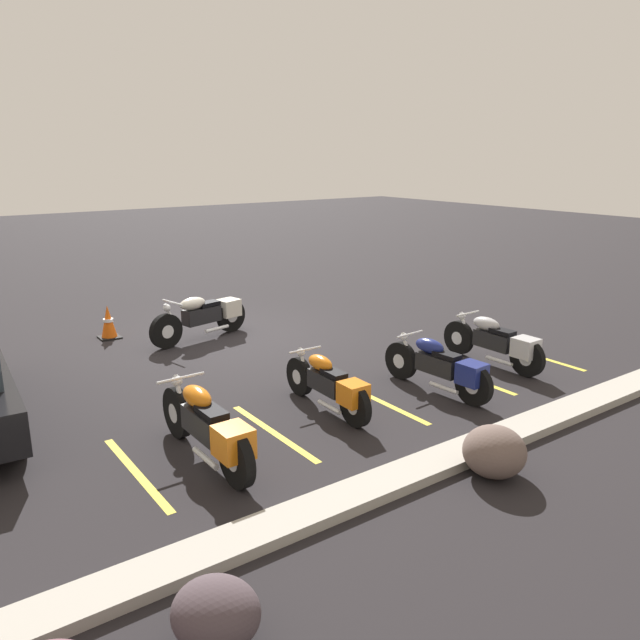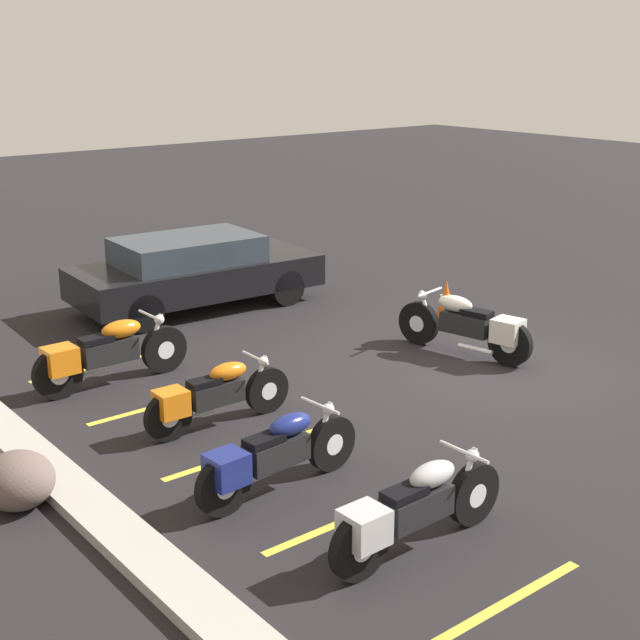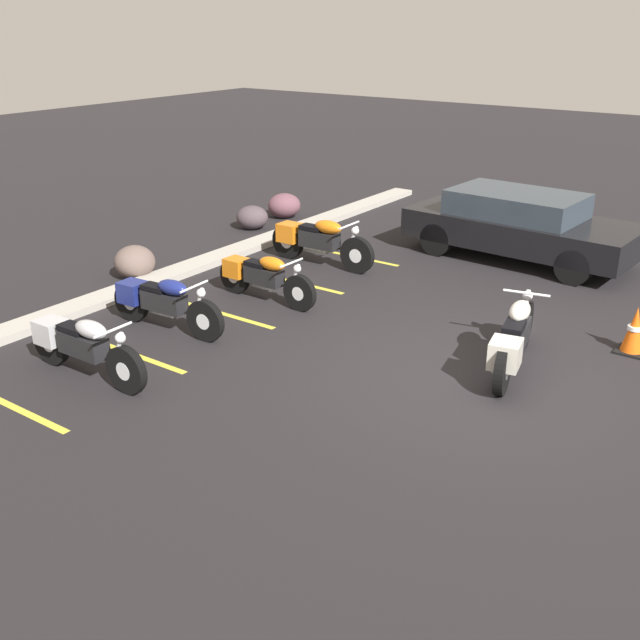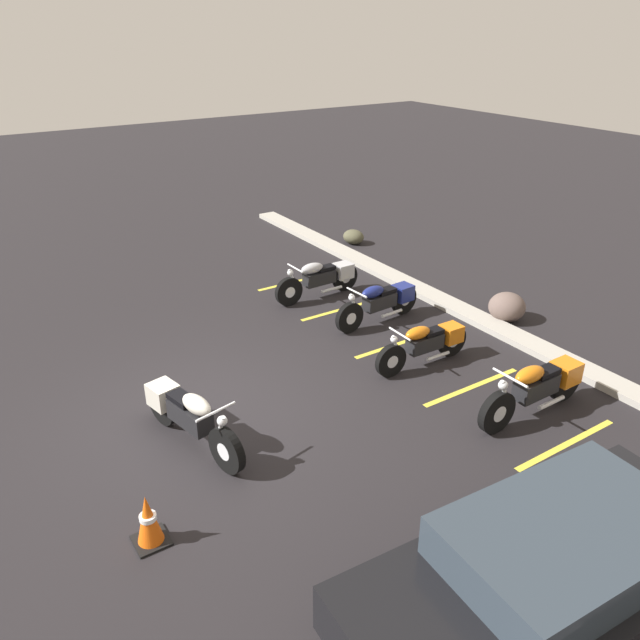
{
  "view_description": "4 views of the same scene",
  "coord_description": "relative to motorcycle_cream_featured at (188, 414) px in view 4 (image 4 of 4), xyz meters",
  "views": [
    {
      "loc": [
        5.63,
        10.71,
        3.61
      ],
      "look_at": [
        -0.63,
        1.99,
        0.72
      ],
      "focal_mm": 35.0,
      "sensor_mm": 36.0,
      "label": 1
    },
    {
      "loc": [
        -7.93,
        9.25,
        4.44
      ],
      "look_at": [
        0.6,
        2.4,
        1.07
      ],
      "focal_mm": 50.0,
      "sensor_mm": 36.0,
      "label": 2
    },
    {
      "loc": [
        -8.22,
        -3.53,
        4.39
      ],
      "look_at": [
        -0.68,
        1.88,
        0.59
      ],
      "focal_mm": 42.0,
      "sensor_mm": 36.0,
      "label": 3
    },
    {
      "loc": [
        7.74,
        -2.85,
        5.54
      ],
      "look_at": [
        -0.21,
        2.34,
        0.96
      ],
      "focal_mm": 35.0,
      "sensor_mm": 36.0,
      "label": 4
    }
  ],
  "objects": [
    {
      "name": "concrete_curb",
      "position": [
        -0.51,
        6.47,
        -0.41
      ],
      "size": [
        18.0,
        0.5,
        0.12
      ],
      "primitive_type": "cube",
      "color": "#A8A399",
      "rests_on": "ground"
    },
    {
      "name": "stall_line_1",
      "position": [
        -2.56,
        4.52,
        -0.47
      ],
      "size": [
        0.1,
        2.1,
        0.0
      ],
      "primitive_type": "cube",
      "color": "gold",
      "rests_on": "ground"
    },
    {
      "name": "ground",
      "position": [
        -0.51,
        0.38,
        -0.47
      ],
      "size": [
        60.0,
        60.0,
        0.0
      ],
      "primitive_type": "plane",
      "color": "black"
    },
    {
      "name": "stall_line_0",
      "position": [
        -4.43,
        4.52,
        -0.47
      ],
      "size": [
        0.1,
        2.1,
        0.0
      ],
      "primitive_type": "cube",
      "color": "gold",
      "rests_on": "ground"
    },
    {
      "name": "parked_bike_0",
      "position": [
        -3.37,
        4.5,
        -0.03
      ],
      "size": [
        0.59,
        2.11,
        0.83
      ],
      "rotation": [
        0.0,
        0.0,
        -1.55
      ],
      "color": "black",
      "rests_on": "ground"
    },
    {
      "name": "landscape_rock_2",
      "position": [
        -5.9,
        7.2,
        -0.27
      ],
      "size": [
        0.73,
        0.68,
        0.39
      ],
      "primitive_type": "ellipsoid",
      "rotation": [
        0.0,
        0.0,
        0.42
      ],
      "color": "#4C4B36",
      "rests_on": "ground"
    },
    {
      "name": "stall_line_2",
      "position": [
        -0.69,
        4.52,
        -0.47
      ],
      "size": [
        0.1,
        2.1,
        0.0
      ],
      "primitive_type": "cube",
      "color": "gold",
      "rests_on": "ground"
    },
    {
      "name": "parked_bike_3",
      "position": [
        2.24,
        4.8,
        0.0
      ],
      "size": [
        0.63,
        2.26,
        0.89
      ],
      "rotation": [
        0.0,
        0.0,
        -1.56
      ],
      "color": "black",
      "rests_on": "ground"
    },
    {
      "name": "traffic_cone",
      "position": [
        1.56,
        -1.14,
        -0.15
      ],
      "size": [
        0.4,
        0.4,
        0.68
      ],
      "color": "black",
      "rests_on": "ground"
    },
    {
      "name": "landscape_rock_3",
      "position": [
        -0.3,
        6.97,
        -0.17
      ],
      "size": [
        0.99,
        1.0,
        0.59
      ],
      "primitive_type": "ellipsoid",
      "rotation": [
        0.0,
        0.0,
        1.04
      ],
      "color": "brown",
      "rests_on": "ground"
    },
    {
      "name": "stall_line_4",
      "position": [
        3.04,
        4.52,
        -0.47
      ],
      "size": [
        0.1,
        2.1,
        0.0
      ],
      "primitive_type": "cube",
      "color": "gold",
      "rests_on": "ground"
    },
    {
      "name": "motorcycle_cream_featured",
      "position": [
        0.0,
        0.0,
        0.0
      ],
      "size": [
        2.22,
        0.81,
        0.88
      ],
      "rotation": [
        0.0,
        0.0,
        0.2
      ],
      "color": "black",
      "rests_on": "ground"
    },
    {
      "name": "stall_line_3",
      "position": [
        1.18,
        4.52,
        -0.47
      ],
      "size": [
        0.1,
        2.1,
        0.0
      ],
      "primitive_type": "cube",
      "color": "gold",
      "rests_on": "ground"
    },
    {
      "name": "parked_bike_1",
      "position": [
        -1.66,
        4.83,
        -0.03
      ],
      "size": [
        0.58,
        2.08,
        0.82
      ],
      "rotation": [
        0.0,
        0.0,
        -1.5
      ],
      "color": "black",
      "rests_on": "ground"
    },
    {
      "name": "parked_bike_2",
      "position": [
        0.15,
        4.41,
        -0.05
      ],
      "size": [
        0.56,
        1.99,
        0.78
      ],
      "rotation": [
        0.0,
        0.0,
        -1.59
      ],
      "color": "black",
      "rests_on": "ground"
    },
    {
      "name": "car_black",
      "position": [
        4.8,
        1.85,
        0.21
      ],
      "size": [
        2.06,
        4.4,
        1.29
      ],
      "rotation": [
        0.0,
        0.0,
        -1.63
      ],
      "color": "black",
      "rests_on": "ground"
    }
  ]
}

